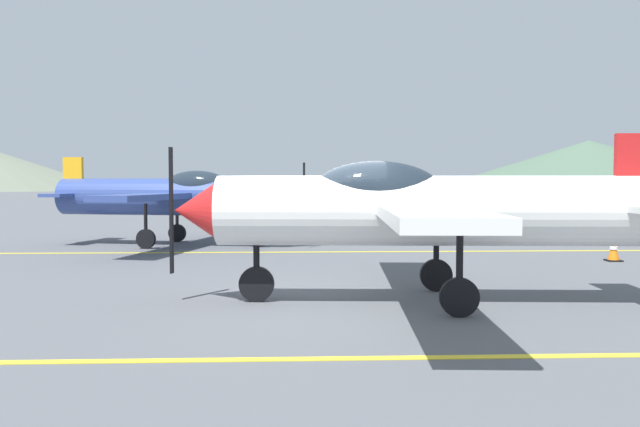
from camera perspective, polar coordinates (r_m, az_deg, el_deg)
ground_plane at (r=11.49m, az=-0.74°, el=-7.45°), size 400.00×400.00×0.00m
apron_line_near at (r=7.76m, az=0.13°, el=-12.45°), size 80.00×0.16×0.01m
apron_line_far at (r=19.07m, az=-1.44°, el=-3.35°), size 80.00×0.16×0.01m
airplane_near at (r=11.17m, az=8.25°, el=0.47°), size 8.24×9.48×2.84m
airplane_mid at (r=21.46m, az=-12.22°, el=1.53°), size 8.30×9.44×2.84m
traffic_cone_side at (r=18.49m, az=24.05°, el=-2.90°), size 0.36×0.36×0.59m
hill_centerleft at (r=177.17m, az=22.19°, el=3.90°), size 78.05×78.05×12.24m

